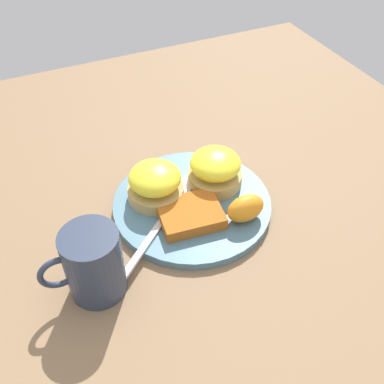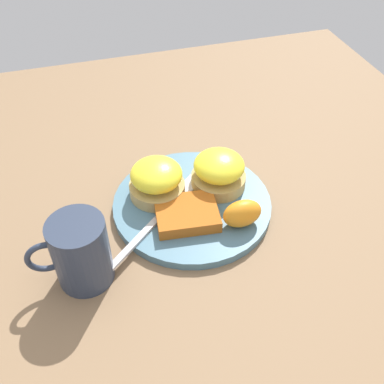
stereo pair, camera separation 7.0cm
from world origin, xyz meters
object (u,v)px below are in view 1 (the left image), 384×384
sandwich_benedict_right (155,183)px  fork (166,215)px  sandwich_benedict_left (215,169)px  hashbrown_patty (190,214)px  orange_wedge (246,208)px  cup (93,264)px

sandwich_benedict_right → fork: size_ratio=0.49×
sandwich_benedict_left → hashbrown_patty: bearing=39.7°
sandwich_benedict_left → sandwich_benedict_right: 0.10m
sandwich_benedict_left → orange_wedge: bearing=93.1°
sandwich_benedict_right → orange_wedge: sandwich_benedict_right is taller
sandwich_benedict_left → sandwich_benedict_right: (0.10, -0.01, 0.00)m
sandwich_benedict_left → sandwich_benedict_right: same height
sandwich_benedict_left → fork: size_ratio=0.49×
fork → sandwich_benedict_right: bearing=-92.1°
orange_wedge → cup: size_ratio=0.55×
sandwich_benedict_left → hashbrown_patty: sandwich_benedict_left is taller
sandwich_benedict_left → fork: sandwich_benedict_left is taller
orange_wedge → fork: bearing=-26.5°
sandwich_benedict_left → hashbrown_patty: 0.09m
sandwich_benedict_left → cup: size_ratio=0.82×
sandwich_benedict_right → sandwich_benedict_left: bearing=175.4°
sandwich_benedict_right → hashbrown_patty: sandwich_benedict_right is taller
orange_wedge → cup: bearing=4.8°
hashbrown_patty → sandwich_benedict_left: bearing=-140.3°
fork → cup: 0.15m
hashbrown_patty → fork: hashbrown_patty is taller
hashbrown_patty → fork: bearing=-32.0°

